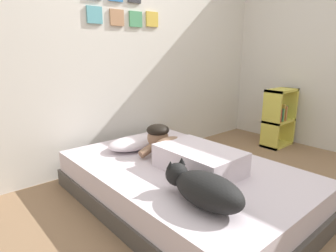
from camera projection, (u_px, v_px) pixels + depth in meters
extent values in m
plane|color=#8C6B4C|center=(242.00, 214.00, 2.21)|extent=(12.24, 12.24, 0.00)
cube|color=silver|center=(124.00, 48.00, 3.07)|extent=(4.12, 0.10, 2.50)
cube|color=#59A5B2|center=(94.00, 15.00, 2.73)|extent=(0.16, 0.02, 0.16)
cube|color=tan|center=(117.00, 18.00, 2.88)|extent=(0.16, 0.02, 0.16)
cube|color=#4C9966|center=(136.00, 19.00, 3.03)|extent=(0.16, 0.02, 0.16)
cube|color=gold|center=(152.00, 19.00, 3.16)|extent=(0.16, 0.02, 0.16)
cube|color=silver|center=(334.00, 48.00, 3.43)|extent=(0.10, 6.11, 2.50)
cube|color=#4C4742|center=(183.00, 194.00, 2.37)|extent=(1.32, 2.01, 0.15)
cube|color=silver|center=(183.00, 176.00, 2.33)|extent=(1.28, 1.95, 0.18)
ellipsoid|color=silver|center=(134.00, 143.00, 2.70)|extent=(0.52, 0.32, 0.11)
cube|color=silver|center=(199.00, 160.00, 2.18)|extent=(0.42, 0.64, 0.18)
ellipsoid|color=#8C664C|center=(170.00, 146.00, 2.43)|extent=(0.32, 0.20, 0.16)
sphere|color=#8C664C|center=(158.00, 138.00, 2.54)|extent=(0.19, 0.19, 0.19)
ellipsoid|color=black|center=(158.00, 130.00, 2.52)|extent=(0.20, 0.20, 0.10)
cylinder|color=#8C664C|center=(150.00, 148.00, 2.48)|extent=(0.23, 0.07, 0.14)
cylinder|color=#8C664C|center=(168.00, 143.00, 2.60)|extent=(0.23, 0.07, 0.14)
ellipsoid|color=black|center=(208.00, 191.00, 1.67)|extent=(0.26, 0.48, 0.20)
sphere|color=black|center=(177.00, 174.00, 1.85)|extent=(0.15, 0.15, 0.15)
cone|color=black|center=(170.00, 165.00, 1.82)|extent=(0.05, 0.05, 0.05)
cone|color=black|center=(182.00, 161.00, 1.89)|extent=(0.05, 0.05, 0.05)
cylinder|color=white|center=(173.00, 145.00, 2.69)|extent=(0.09, 0.09, 0.07)
torus|color=white|center=(177.00, 144.00, 2.73)|extent=(0.05, 0.01, 0.05)
cube|color=black|center=(210.00, 189.00, 1.90)|extent=(0.07, 0.14, 0.01)
cube|color=#D8CC4C|center=(271.00, 120.00, 3.61)|extent=(0.03, 0.24, 0.75)
cube|color=#D8CC4C|center=(287.00, 116.00, 3.87)|extent=(0.03, 0.24, 0.75)
cube|color=#D8CC4C|center=(277.00, 144.00, 3.83)|extent=(0.45, 0.24, 0.03)
cube|color=#D8CC4C|center=(279.00, 121.00, 3.75)|extent=(0.45, 0.24, 0.03)
cube|color=#D8CC4C|center=(282.00, 90.00, 3.65)|extent=(0.45, 0.24, 0.03)
cube|color=#3866A5|center=(272.00, 116.00, 3.61)|extent=(0.03, 0.15, 0.16)
cube|color=#B23833|center=(274.00, 115.00, 3.63)|extent=(0.03, 0.20, 0.16)
cube|color=#BF723F|center=(275.00, 114.00, 3.65)|extent=(0.03, 0.16, 0.17)
cube|color=#3F8C59|center=(277.00, 114.00, 3.68)|extent=(0.02, 0.19, 0.16)
cube|color=gold|center=(278.00, 112.00, 3.69)|extent=(0.03, 0.18, 0.21)
cube|color=#BF723F|center=(279.00, 112.00, 3.71)|extent=(0.03, 0.20, 0.19)
cube|color=#3F8C59|center=(281.00, 112.00, 3.74)|extent=(0.03, 0.17, 0.19)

